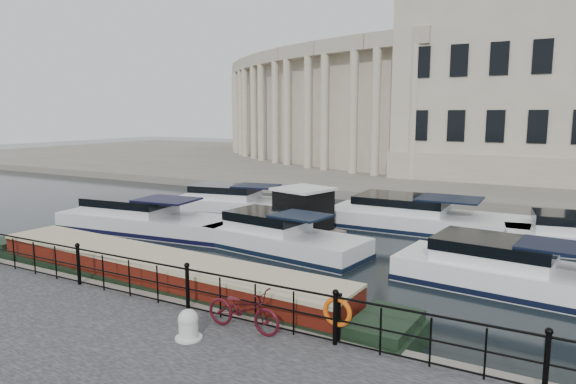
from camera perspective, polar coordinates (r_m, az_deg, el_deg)
The scene contains 10 objects.
ground_plane at distance 15.26m, azimuth -5.41°, elevation -12.08°, with size 160.00×160.00×0.00m, color black.
far_bank at distance 51.63m, azimuth 19.85°, elevation 2.50°, with size 120.00×42.00×0.55m, color #6B665B.
railing at distance 13.17m, azimuth -11.11°, elevation -10.08°, with size 24.14×0.14×1.22m.
civic_building at distance 47.35m, azimuth 18.21°, elevation 10.27°, with size 53.55×31.84×16.85m.
bicycle at distance 11.88m, azimuth -4.99°, elevation -12.84°, with size 0.66×1.90×1.00m, color #410B15.
mooring_bollard at distance 11.70m, azimuth -11.01°, elevation -14.31°, with size 0.59×0.59×0.67m.
life_ring_post at distance 11.22m, azimuth 5.52°, elevation -13.20°, with size 0.66×0.18×1.08m.
narrowboat at distance 16.22m, azimuth -14.35°, elevation -9.68°, with size 16.12×2.93×1.58m.
harbour_hut at distance 23.20m, azimuth 1.72°, elevation -2.35°, with size 3.55×3.19×2.19m.
cabin_cruisers at distance 22.54m, azimuth 5.94°, elevation -4.25°, with size 26.02×10.49×1.99m.
Camera 1 is at (8.12, -11.73, 5.41)m, focal length 32.00 mm.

